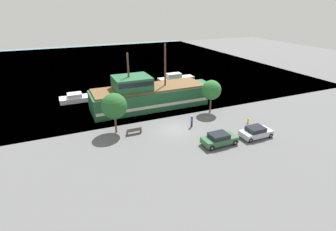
{
  "coord_description": "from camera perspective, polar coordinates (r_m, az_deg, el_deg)",
  "views": [
    {
      "loc": [
        -13.22,
        -28.06,
        15.18
      ],
      "look_at": [
        -0.08,
        2.0,
        1.2
      ],
      "focal_mm": 28.0,
      "sensor_mm": 36.0,
      "label": 1
    }
  ],
  "objects": [
    {
      "name": "tree_row_mideast",
      "position": [
        39.22,
        9.41,
        5.48
      ],
      "size": [
        2.9,
        2.9,
        4.99
      ],
      "color": "brown",
      "rests_on": "ground_plane"
    },
    {
      "name": "moored_boat_outer",
      "position": [
        47.02,
        -19.17,
        3.62
      ],
      "size": [
        5.82,
        2.49,
        1.41
      ],
      "color": "silver",
      "rests_on": "water_surface"
    },
    {
      "name": "ground_plane",
      "position": [
        34.54,
        1.45,
        -3.0
      ],
      "size": [
        160.0,
        160.0,
        0.0
      ],
      "primitive_type": "plane",
      "color": "#5B5B5E"
    },
    {
      "name": "tree_row_east",
      "position": [
        32.98,
        -11.65,
        2.04
      ],
      "size": [
        3.21,
        3.21,
        5.22
      ],
      "color": "brown",
      "rests_on": "ground_plane"
    },
    {
      "name": "pedestrian_walking_near",
      "position": [
        35.04,
        5.19,
        -1.19
      ],
      "size": [
        0.32,
        0.32,
        1.65
      ],
      "color": "#232838",
      "rests_on": "ground_plane"
    },
    {
      "name": "water_surface",
      "position": [
        74.82,
        -13.17,
        10.78
      ],
      "size": [
        80.0,
        80.0,
        0.0
      ],
      "primitive_type": "plane",
      "color": "slate",
      "rests_on": "ground"
    },
    {
      "name": "fire_hydrant",
      "position": [
        37.73,
        17.05,
        -1.04
      ],
      "size": [
        0.42,
        0.25,
        0.76
      ],
      "color": "yellow",
      "rests_on": "ground_plane"
    },
    {
      "name": "pirate_ship",
      "position": [
        41.56,
        -4.32,
        4.47
      ],
      "size": [
        19.49,
        5.89,
        9.7
      ],
      "color": "#1E5633",
      "rests_on": "water_surface"
    },
    {
      "name": "moored_boat_dockside",
      "position": [
        56.15,
        1.65,
        8.09
      ],
      "size": [
        7.73,
        2.24,
        1.78
      ],
      "color": "#B7B2A8",
      "rests_on": "water_surface"
    },
    {
      "name": "parked_car_curb_front",
      "position": [
        34.01,
        18.58,
        -3.44
      ],
      "size": [
        3.94,
        1.96,
        1.39
      ],
      "color": "#B7BCC6",
      "rests_on": "ground_plane"
    },
    {
      "name": "parked_car_curb_mid",
      "position": [
        31.15,
        11.09,
        -5.04
      ],
      "size": [
        4.12,
        1.98,
        1.44
      ],
      "color": "#2D5B38",
      "rests_on": "ground_plane"
    },
    {
      "name": "bench_promenade_east",
      "position": [
        33.4,
        -7.41,
        -3.31
      ],
      "size": [
        1.93,
        0.45,
        0.85
      ],
      "color": "#4C4742",
      "rests_on": "ground_plane"
    }
  ]
}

